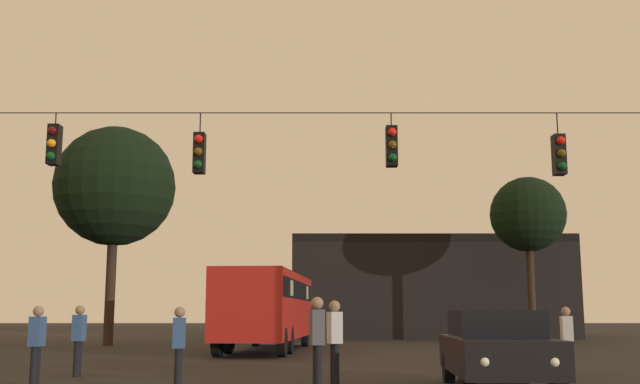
{
  "coord_description": "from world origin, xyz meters",
  "views": [
    {
      "loc": [
        0.52,
        -4.17,
        1.46
      ],
      "look_at": [
        0.6,
        13.76,
        4.41
      ],
      "focal_mm": 41.56,
      "sensor_mm": 36.0,
      "label": 1
    }
  ],
  "objects_px": {
    "car_near_right": "(493,348)",
    "tree_behind_building": "(524,215)",
    "pedestrian_crossing_right": "(563,337)",
    "car_far_left": "(258,326)",
    "pedestrian_far_side": "(331,337)",
    "city_bus": "(264,303)",
    "pedestrian_trailing": "(75,336)",
    "pedestrian_near_bus": "(175,343)",
    "pedestrian_crossing_center": "(33,341)",
    "tree_left_silhouette": "(111,187)",
    "pedestrian_crossing_left": "(314,338)"
  },
  "relations": [
    {
      "from": "car_near_right",
      "to": "pedestrian_crossing_center",
      "type": "relative_size",
      "value": 2.74
    },
    {
      "from": "pedestrian_near_bus",
      "to": "city_bus",
      "type": "bearing_deg",
      "value": 87.36
    },
    {
      "from": "pedestrian_trailing",
      "to": "tree_behind_building",
      "type": "bearing_deg",
      "value": 50.55
    },
    {
      "from": "car_near_right",
      "to": "pedestrian_far_side",
      "type": "height_order",
      "value": "pedestrian_far_side"
    },
    {
      "from": "car_far_left",
      "to": "tree_behind_building",
      "type": "bearing_deg",
      "value": -9.29
    },
    {
      "from": "pedestrian_trailing",
      "to": "tree_left_silhouette",
      "type": "bearing_deg",
      "value": 103.51
    },
    {
      "from": "city_bus",
      "to": "car_near_right",
      "type": "relative_size",
      "value": 2.52
    },
    {
      "from": "pedestrian_crossing_left",
      "to": "pedestrian_crossing_right",
      "type": "distance_m",
      "value": 7.03
    },
    {
      "from": "pedestrian_crossing_right",
      "to": "pedestrian_trailing",
      "type": "xyz_separation_m",
      "value": [
        -11.59,
        -0.14,
        0.02
      ]
    },
    {
      "from": "pedestrian_crossing_left",
      "to": "tree_left_silhouette",
      "type": "bearing_deg",
      "value": 115.38
    },
    {
      "from": "pedestrian_crossing_left",
      "to": "pedestrian_near_bus",
      "type": "height_order",
      "value": "pedestrian_crossing_left"
    },
    {
      "from": "pedestrian_crossing_left",
      "to": "pedestrian_trailing",
      "type": "bearing_deg",
      "value": 147.39
    },
    {
      "from": "pedestrian_far_side",
      "to": "city_bus",
      "type": "bearing_deg",
      "value": 99.38
    },
    {
      "from": "city_bus",
      "to": "pedestrian_crossing_center",
      "type": "distance_m",
      "value": 14.89
    },
    {
      "from": "pedestrian_near_bus",
      "to": "pedestrian_far_side",
      "type": "height_order",
      "value": "pedestrian_far_side"
    },
    {
      "from": "tree_behind_building",
      "to": "tree_left_silhouette",
      "type": "bearing_deg",
      "value": -171.29
    },
    {
      "from": "car_near_right",
      "to": "tree_behind_building",
      "type": "height_order",
      "value": "tree_behind_building"
    },
    {
      "from": "city_bus",
      "to": "tree_behind_building",
      "type": "distance_m",
      "value": 15.72
    },
    {
      "from": "pedestrian_crossing_right",
      "to": "tree_behind_building",
      "type": "distance_m",
      "value": 21.11
    },
    {
      "from": "city_bus",
      "to": "pedestrian_crossing_center",
      "type": "xyz_separation_m",
      "value": [
        -3.72,
        -14.38,
        -0.96
      ]
    },
    {
      "from": "city_bus",
      "to": "pedestrian_trailing",
      "type": "height_order",
      "value": "city_bus"
    },
    {
      "from": "pedestrian_crossing_center",
      "to": "tree_left_silhouette",
      "type": "distance_m",
      "value": 20.62
    },
    {
      "from": "pedestrian_far_side",
      "to": "pedestrian_crossing_left",
      "type": "bearing_deg",
      "value": -105.92
    },
    {
      "from": "car_far_left",
      "to": "car_near_right",
      "type": "bearing_deg",
      "value": -75.36
    },
    {
      "from": "city_bus",
      "to": "pedestrian_far_side",
      "type": "xyz_separation_m",
      "value": [
        2.38,
        -14.39,
        -0.89
      ]
    },
    {
      "from": "pedestrian_trailing",
      "to": "tree_left_silhouette",
      "type": "relative_size",
      "value": 0.16
    },
    {
      "from": "car_far_left",
      "to": "tree_behind_building",
      "type": "xyz_separation_m",
      "value": [
        13.83,
        -2.26,
        5.65
      ]
    },
    {
      "from": "car_far_left",
      "to": "pedestrian_crossing_center",
      "type": "bearing_deg",
      "value": -96.21
    },
    {
      "from": "car_far_left",
      "to": "pedestrian_near_bus",
      "type": "distance_m",
      "value": 25.2
    },
    {
      "from": "car_near_right",
      "to": "pedestrian_trailing",
      "type": "distance_m",
      "value": 9.64
    },
    {
      "from": "car_near_right",
      "to": "tree_left_silhouette",
      "type": "distance_m",
      "value": 24.7
    },
    {
      "from": "car_far_left",
      "to": "tree_behind_building",
      "type": "height_order",
      "value": "tree_behind_building"
    },
    {
      "from": "city_bus",
      "to": "tree_behind_building",
      "type": "height_order",
      "value": "tree_behind_building"
    },
    {
      "from": "city_bus",
      "to": "pedestrian_crossing_center",
      "type": "height_order",
      "value": "city_bus"
    },
    {
      "from": "pedestrian_crossing_center",
      "to": "pedestrian_near_bus",
      "type": "relative_size",
      "value": 1.01
    },
    {
      "from": "car_near_right",
      "to": "tree_behind_building",
      "type": "bearing_deg",
      "value": 72.47
    },
    {
      "from": "pedestrian_near_bus",
      "to": "tree_left_silhouette",
      "type": "distance_m",
      "value": 21.98
    },
    {
      "from": "pedestrian_crossing_right",
      "to": "pedestrian_far_side",
      "type": "distance_m",
      "value": 6.13
    },
    {
      "from": "pedestrian_crossing_right",
      "to": "tree_left_silhouette",
      "type": "bearing_deg",
      "value": 133.15
    },
    {
      "from": "tree_left_silhouette",
      "to": "tree_behind_building",
      "type": "height_order",
      "value": "tree_left_silhouette"
    },
    {
      "from": "pedestrian_far_side",
      "to": "pedestrian_crossing_center",
      "type": "bearing_deg",
      "value": 179.95
    },
    {
      "from": "city_bus",
      "to": "pedestrian_crossing_left",
      "type": "xyz_separation_m",
      "value": [
        2.02,
        -15.62,
        -0.86
      ]
    },
    {
      "from": "car_near_right",
      "to": "tree_left_silhouette",
      "type": "bearing_deg",
      "value": 123.68
    },
    {
      "from": "car_far_left",
      "to": "pedestrian_far_side",
      "type": "distance_m",
      "value": 24.81
    },
    {
      "from": "car_near_right",
      "to": "pedestrian_crossing_center",
      "type": "bearing_deg",
      "value": 176.12
    },
    {
      "from": "pedestrian_crossing_right",
      "to": "pedestrian_near_bus",
      "type": "relative_size",
      "value": 1.02
    },
    {
      "from": "pedestrian_crossing_left",
      "to": "pedestrian_near_bus",
      "type": "relative_size",
      "value": 1.11
    },
    {
      "from": "car_far_left",
      "to": "pedestrian_crossing_left",
      "type": "distance_m",
      "value": 25.99
    },
    {
      "from": "car_far_left",
      "to": "pedestrian_far_side",
      "type": "xyz_separation_m",
      "value": [
        3.42,
        -24.57,
        0.18
      ]
    },
    {
      "from": "pedestrian_far_side",
      "to": "tree_left_silhouette",
      "type": "relative_size",
      "value": 0.17
    }
  ]
}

